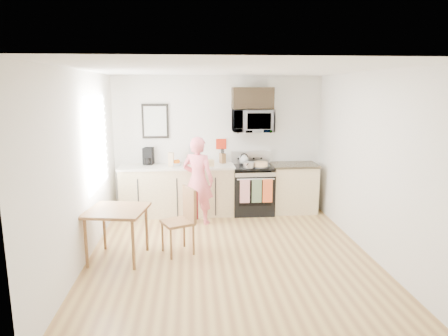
{
  "coord_description": "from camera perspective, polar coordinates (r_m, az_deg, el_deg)",
  "views": [
    {
      "loc": [
        -0.54,
        -5.37,
        2.35
      ],
      "look_at": [
        -0.0,
        1.0,
        1.08
      ],
      "focal_mm": 32.0,
      "sensor_mm": 36.0,
      "label": 1
    }
  ],
  "objects": [
    {
      "name": "chair",
      "position": [
        5.82,
        -5.45,
        -6.12
      ],
      "size": [
        0.57,
        0.54,
        0.96
      ],
      "rotation": [
        0.0,
        0.0,
        0.42
      ],
      "color": "brown",
      "rests_on": "floor"
    },
    {
      "name": "microwave",
      "position": [
        7.56,
        4.12,
        6.74
      ],
      "size": [
        0.76,
        0.51,
        0.42
      ],
      "primitive_type": "imported",
      "color": "#BBBBC0",
      "rests_on": "back_wall"
    },
    {
      "name": "countertop_right",
      "position": [
        7.76,
        9.97,
        0.45
      ],
      "size": [
        0.88,
        0.64,
        0.04
      ],
      "primitive_type": "cube",
      "color": "black",
      "rests_on": "cabinet_right"
    },
    {
      "name": "window",
      "position": [
        6.38,
        -17.71,
        3.5
      ],
      "size": [
        0.06,
        1.4,
        1.5
      ],
      "color": "silver",
      "rests_on": "left_wall"
    },
    {
      "name": "cabinet_right",
      "position": [
        7.86,
        9.86,
        -2.92
      ],
      "size": [
        0.84,
        0.6,
        0.9
      ],
      "primitive_type": "cube",
      "color": "tan",
      "rests_on": "floor"
    },
    {
      "name": "upper_cabinet",
      "position": [
        7.58,
        4.11,
        9.93
      ],
      "size": [
        0.76,
        0.35,
        0.4
      ],
      "primitive_type": "cube",
      "color": "black",
      "rests_on": "back_wall"
    },
    {
      "name": "knife_block",
      "position": [
        7.69,
        -0.2,
        1.4
      ],
      "size": [
        0.13,
        0.15,
        0.19
      ],
      "primitive_type": "cube",
      "rotation": [
        0.0,
        0.0,
        0.39
      ],
      "color": "brown",
      "rests_on": "countertop_left"
    },
    {
      "name": "back_wall",
      "position": [
        7.76,
        -0.79,
        3.47
      ],
      "size": [
        4.0,
        0.04,
        2.6
      ],
      "primitive_type": "cube",
      "color": "silver",
      "rests_on": "floor"
    },
    {
      "name": "range",
      "position": [
        7.68,
        4.1,
        -3.22
      ],
      "size": [
        0.76,
        0.7,
        1.16
      ],
      "color": "black",
      "rests_on": "floor"
    },
    {
      "name": "wall_trivet",
      "position": [
        7.75,
        -0.41,
        3.45
      ],
      "size": [
        0.2,
        0.02,
        0.2
      ],
      "primitive_type": "cube",
      "color": "red",
      "rests_on": "back_wall"
    },
    {
      "name": "right_wall",
      "position": [
        6.03,
        20.17,
        0.51
      ],
      "size": [
        0.04,
        4.6,
        2.6
      ],
      "primitive_type": "cube",
      "color": "silver",
      "rests_on": "floor"
    },
    {
      "name": "fruit_bowl",
      "position": [
        7.52,
        -6.82,
        0.69
      ],
      "size": [
        0.25,
        0.25,
        0.11
      ],
      "color": "silver",
      "rests_on": "countertop_left"
    },
    {
      "name": "countertop_left",
      "position": [
        7.51,
        -6.72,
        0.19
      ],
      "size": [
        2.14,
        0.64,
        0.04
      ],
      "primitive_type": "cube",
      "color": "white",
      "rests_on": "cabinet_left"
    },
    {
      "name": "person",
      "position": [
        7.0,
        -3.73,
        -1.79
      ],
      "size": [
        0.67,
        0.56,
        1.55
      ],
      "primitive_type": "imported",
      "rotation": [
        0.0,
        0.0,
        2.74
      ],
      "color": "#C53641",
      "rests_on": "floor"
    },
    {
      "name": "left_wall",
      "position": [
        5.66,
        -19.69,
        -0.12
      ],
      "size": [
        0.04,
        4.6,
        2.6
      ],
      "primitive_type": "cube",
      "color": "silver",
      "rests_on": "floor"
    },
    {
      "name": "coffee_maker",
      "position": [
        7.7,
        -10.75,
        1.62
      ],
      "size": [
        0.21,
        0.28,
        0.32
      ],
      "rotation": [
        0.0,
        0.0,
        -0.15
      ],
      "color": "black",
      "rests_on": "countertop_left"
    },
    {
      "name": "dining_table",
      "position": [
        5.73,
        -15.07,
        -6.49
      ],
      "size": [
        0.78,
        0.78,
        0.73
      ],
      "rotation": [
        0.0,
        0.0,
        -0.17
      ],
      "color": "brown",
      "rests_on": "floor"
    },
    {
      "name": "kettle",
      "position": [
        7.66,
        2.89,
        1.2
      ],
      "size": [
        0.17,
        0.17,
        0.21
      ],
      "color": "silver",
      "rests_on": "range"
    },
    {
      "name": "milk_carton",
      "position": [
        7.47,
        -7.57,
        1.24
      ],
      "size": [
        0.11,
        0.11,
        0.25
      ],
      "primitive_type": "cube",
      "rotation": [
        0.0,
        0.0,
        -0.18
      ],
      "color": "tan",
      "rests_on": "countertop_left"
    },
    {
      "name": "wall_art",
      "position": [
        7.7,
        -9.79,
        6.61
      ],
      "size": [
        0.5,
        0.04,
        0.65
      ],
      "color": "black",
      "rests_on": "back_wall"
    },
    {
      "name": "bread_bag",
      "position": [
        7.38,
        -2.77,
        0.69
      ],
      "size": [
        0.35,
        0.21,
        0.12
      ],
      "primitive_type": "cube",
      "rotation": [
        0.0,
        0.0,
        0.19
      ],
      "color": "tan",
      "rests_on": "countertop_left"
    },
    {
      "name": "cabinet_left",
      "position": [
        7.61,
        -6.64,
        -3.28
      ],
      "size": [
        2.1,
        0.6,
        0.9
      ],
      "primitive_type": "cube",
      "color": "tan",
      "rests_on": "floor"
    },
    {
      "name": "floor",
      "position": [
        5.88,
        0.85,
        -12.31
      ],
      "size": [
        4.6,
        4.6,
        0.0
      ],
      "primitive_type": "plane",
      "color": "olive",
      "rests_on": "ground"
    },
    {
      "name": "ceiling",
      "position": [
        5.4,
        0.93,
        13.88
      ],
      "size": [
        4.0,
        4.6,
        0.04
      ],
      "primitive_type": "cube",
      "color": "white",
      "rests_on": "back_wall"
    },
    {
      "name": "pot",
      "position": [
        7.34,
        3.57,
        0.45
      ],
      "size": [
        0.21,
        0.34,
        0.1
      ],
      "rotation": [
        0.0,
        0.0,
        -0.31
      ],
      "color": "#BBBBC0",
      "rests_on": "range"
    },
    {
      "name": "front_wall",
      "position": [
        3.29,
        4.88,
        -7.47
      ],
      "size": [
        4.0,
        0.04,
        2.6
      ],
      "primitive_type": "cube",
      "color": "silver",
      "rests_on": "floor"
    },
    {
      "name": "utensil_crock",
      "position": [
        7.69,
        -4.8,
        1.85
      ],
      "size": [
        0.13,
        0.13,
        0.4
      ],
      "color": "red",
      "rests_on": "countertop_left"
    },
    {
      "name": "cake",
      "position": [
        7.4,
        5.26,
        0.47
      ],
      "size": [
        0.31,
        0.31,
        0.1
      ],
      "color": "black",
      "rests_on": "range"
    }
  ]
}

